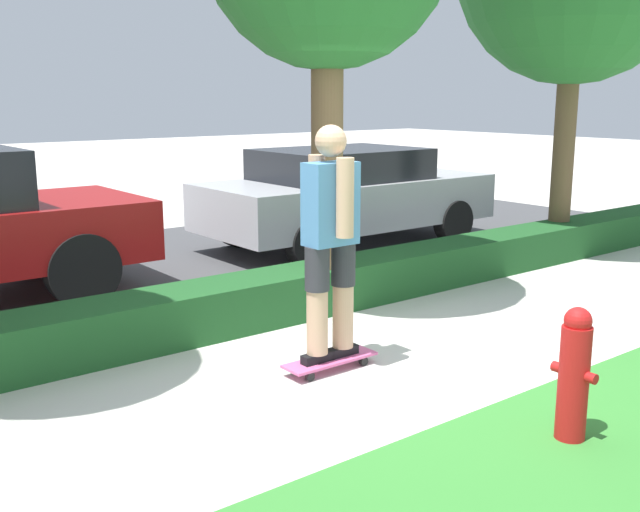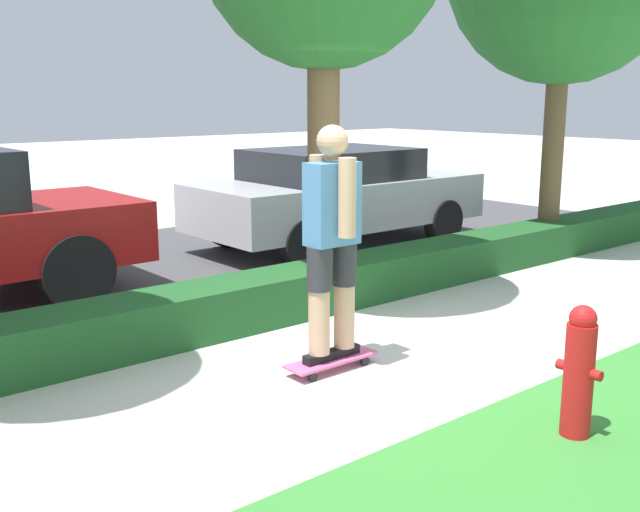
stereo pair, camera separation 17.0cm
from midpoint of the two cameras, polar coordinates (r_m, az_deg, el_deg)
ground_plane at (r=5.93m, az=3.90°, el=-8.50°), size 60.00×60.00×0.00m
street_asphalt at (r=9.30m, az=-14.24°, el=-1.17°), size 16.66×5.00×0.01m
hedge_row at (r=7.05m, az=-5.09°, el=-3.26°), size 16.66×0.60×0.44m
skateboard at (r=5.86m, az=0.06°, el=-7.97°), size 0.78×0.24×0.09m
skater_person at (r=5.60m, az=0.06°, el=1.44°), size 0.51×0.46×1.79m
parked_car_middle at (r=10.56m, az=0.82°, el=4.75°), size 4.22×1.87×1.36m
fire_hydrant at (r=4.89m, az=18.18°, el=-8.36°), size 0.19×0.30×0.85m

